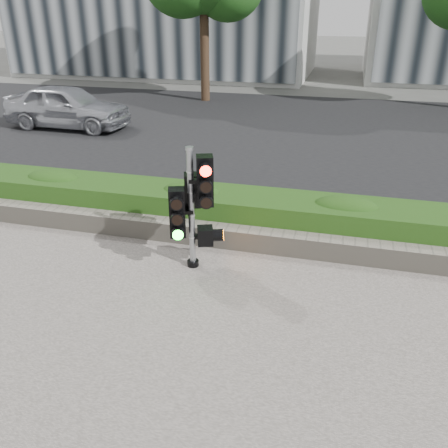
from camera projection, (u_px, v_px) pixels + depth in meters
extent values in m
plane|color=#51514C|center=(219.00, 315.00, 6.25)|extent=(120.00, 120.00, 0.00)
cube|color=black|center=(301.00, 133.00, 15.02)|extent=(60.00, 13.00, 0.02)
cube|color=gray|center=(262.00, 217.00, 8.99)|extent=(60.00, 0.25, 0.12)
cube|color=gray|center=(249.00, 239.00, 7.83)|extent=(12.00, 0.32, 0.34)
cube|color=#367122|center=(257.00, 214.00, 8.33)|extent=(12.00, 1.00, 0.68)
cylinder|color=black|center=(205.00, 50.00, 19.14)|extent=(0.36, 0.36, 4.03)
cylinder|color=black|center=(193.00, 263.00, 7.35)|extent=(0.18, 0.18, 0.09)
cylinder|color=gray|center=(191.00, 211.00, 6.98)|extent=(0.09, 0.09, 1.85)
cylinder|color=gray|center=(189.00, 148.00, 6.58)|extent=(0.12, 0.12, 0.05)
cube|color=#FF1107|center=(205.00, 181.00, 6.77)|extent=(0.30, 0.30, 0.74)
cube|color=#14E51E|center=(177.00, 212.00, 6.94)|extent=(0.30, 0.30, 0.74)
cube|color=black|center=(192.00, 190.00, 7.07)|extent=(0.30, 0.30, 0.51)
cube|color=orange|center=(205.00, 236.00, 7.20)|extent=(0.30, 0.30, 0.27)
imported|color=#B9BAC1|center=(67.00, 106.00, 15.28)|extent=(4.10, 1.75, 1.38)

